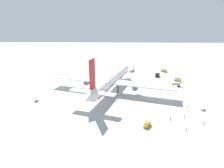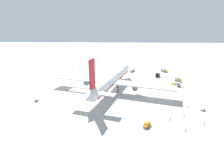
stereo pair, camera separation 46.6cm
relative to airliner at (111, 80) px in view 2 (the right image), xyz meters
name	(u,v)px [view 2 (the right image)]	position (x,y,z in m)	size (l,w,h in m)	color
ground_plane	(112,90)	(1.24, -0.42, -7.82)	(600.00, 600.00, 0.00)	#B2B2AD
airliner	(111,80)	(0.00, 0.00, 0.00)	(74.46, 81.59, 26.64)	white
service_truck_0	(178,79)	(22.39, -51.05, -6.19)	(4.87, 4.80, 2.97)	yellow
service_truck_1	(164,70)	(51.42, -46.86, -6.22)	(6.35, 5.70, 2.98)	yellow
service_truck_2	(132,70)	(51.70, -17.59, -6.33)	(7.11, 4.71, 2.66)	white
service_truck_3	(176,84)	(10.68, -46.11, -6.21)	(2.58, 6.14, 2.96)	yellow
service_truck_4	(158,75)	(34.43, -37.71, -6.15)	(5.83, 4.50, 3.15)	black
service_van	(147,124)	(-44.37, -17.44, -6.78)	(4.91, 3.89, 1.97)	orange
baggage_cart_0	(37,100)	(-18.71, 42.68, -7.02)	(3.20, 1.75, 1.46)	#595B60
baggage_cart_1	(73,76)	(31.35, 32.53, -7.06)	(2.87, 1.60, 1.38)	gray
baggage_cart_2	(203,109)	(-27.69, -48.98, -7.11)	(2.75, 2.88, 1.28)	gray
ground_worker_0	(187,106)	(-24.74, -41.95, -6.99)	(0.51, 0.51, 1.63)	#3F3F47
ground_worker_1	(186,129)	(-47.75, -33.32, -6.94)	(0.53, 0.53, 1.73)	navy
ground_worker_2	(184,116)	(-36.10, -36.40, -7.00)	(0.46, 0.46, 1.61)	#3F3F47
ground_worker_3	(204,123)	(-41.96, -43.45, -6.99)	(0.44, 0.44, 1.63)	#3F3F47
ground_worker_4	(170,119)	(-38.92, -28.99, -6.99)	(0.56, 0.56, 1.62)	black
ground_worker_5	(183,87)	(5.61, -49.68, -6.94)	(0.56, 0.56, 1.72)	#3F3F47
traffic_cone_0	(66,77)	(31.44, 38.70, -7.54)	(0.36, 0.36, 0.55)	orange
traffic_cone_1	(65,78)	(26.32, 38.09, -7.54)	(0.36, 0.36, 0.55)	orange
traffic_cone_2	(124,74)	(42.36, -9.62, -7.54)	(0.36, 0.36, 0.55)	orange
traffic_cone_3	(95,122)	(-42.15, 5.58, -7.54)	(0.36, 0.36, 0.55)	orange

